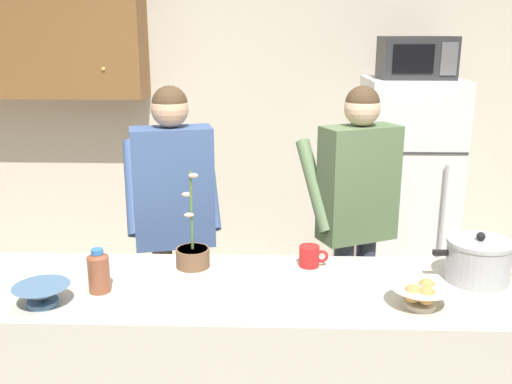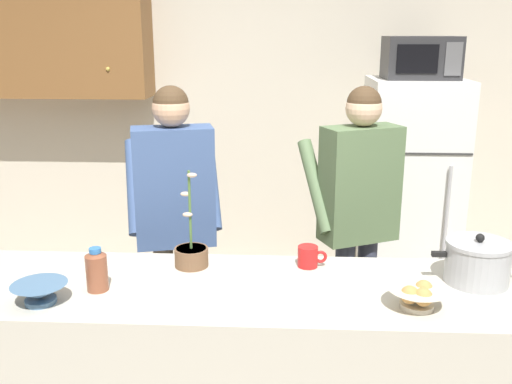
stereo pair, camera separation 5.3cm
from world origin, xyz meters
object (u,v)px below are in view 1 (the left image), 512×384
at_px(refrigerator, 405,192).
at_px(coffee_mug, 310,256).
at_px(microwave, 416,58).
at_px(cooking_pot, 478,260).
at_px(bread_bowl, 421,295).
at_px(bottle_near_edge, 99,271).
at_px(potted_orchid, 193,254).
at_px(person_by_sink, 357,199).
at_px(person_near_pot, 174,203).
at_px(empty_bowl, 42,294).

distance_m(refrigerator, coffee_mug, 1.82).
distance_m(microwave, coffee_mug, 1.96).
distance_m(cooking_pot, bread_bowl, 0.39).
distance_m(bottle_near_edge, potted_orchid, 0.43).
distance_m(refrigerator, person_by_sink, 1.09).
relative_size(bottle_near_edge, potted_orchid, 0.41).
height_order(cooking_pot, coffee_mug, cooking_pot).
xyz_separation_m(person_near_pot, potted_orchid, (0.18, -0.57, -0.06)).
xyz_separation_m(coffee_mug, bread_bowl, (0.40, -0.38, 0.00)).
xyz_separation_m(person_near_pot, bottle_near_edge, (-0.16, -0.84, -0.04)).
bearing_deg(microwave, potted_orchid, -128.85).
height_order(microwave, empty_bowl, microwave).
bearing_deg(cooking_pot, microwave, 86.90).
relative_size(person_by_sink, potted_orchid, 3.77).
relative_size(microwave, potted_orchid, 1.09).
bearing_deg(microwave, cooking_pot, -93.10).
bearing_deg(bottle_near_edge, refrigerator, 49.22).
bearing_deg(person_by_sink, refrigerator, 62.60).
height_order(refrigerator, coffee_mug, refrigerator).
distance_m(coffee_mug, potted_orchid, 0.52).
bearing_deg(bottle_near_edge, person_near_pot, 79.28).
xyz_separation_m(coffee_mug, potted_orchid, (-0.52, -0.02, 0.01)).
xyz_separation_m(cooking_pot, potted_orchid, (-1.22, 0.11, -0.03)).
bearing_deg(person_by_sink, cooking_pot, -63.94).
distance_m(cooking_pot, empty_bowl, 1.77).
height_order(microwave, cooking_pot, microwave).
height_order(person_near_pot, coffee_mug, person_near_pot).
bearing_deg(cooking_pot, person_near_pot, 154.11).
distance_m(person_near_pot, bread_bowl, 1.45).
relative_size(empty_bowl, bottle_near_edge, 1.18).
height_order(person_by_sink, coffee_mug, person_by_sink).
distance_m(microwave, bottle_near_edge, 2.63).
relative_size(refrigerator, microwave, 3.38).
distance_m(person_by_sink, cooking_pot, 0.90).
distance_m(person_near_pot, cooking_pot, 1.56).
distance_m(coffee_mug, bread_bowl, 0.55).
distance_m(refrigerator, empty_bowl, 2.75).
relative_size(microwave, cooking_pot, 1.26).
height_order(microwave, coffee_mug, microwave).
bearing_deg(potted_orchid, bread_bowl, -21.32).
bearing_deg(person_by_sink, empty_bowl, -140.81).
bearing_deg(bottle_near_edge, empty_bowl, -145.28).
bearing_deg(person_by_sink, person_near_pot, -172.53).
height_order(microwave, person_by_sink, microwave).
distance_m(person_by_sink, bottle_near_edge, 1.51).
distance_m(person_near_pot, potted_orchid, 0.60).
height_order(microwave, bottle_near_edge, microwave).
xyz_separation_m(bread_bowl, potted_orchid, (-0.92, 0.36, 0.01)).
distance_m(microwave, bread_bowl, 2.18).
height_order(person_near_pot, bread_bowl, person_near_pot).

